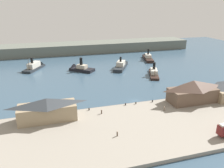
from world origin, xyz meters
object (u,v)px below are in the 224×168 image
(mooring_post_center_west, at_px, (126,104))
(ferry_near_quay, at_px, (122,65))
(ferry_shed_east_terminal, at_px, (193,91))
(ferry_moored_west, at_px, (79,68))
(mooring_post_east, at_px, (89,109))
(ferry_shed_customs_shed, at_px, (47,109))
(mooring_post_west, at_px, (136,103))
(pedestrian_walking_east, at_px, (102,112))
(pedestrian_near_west_shed, at_px, (117,134))
(mooring_post_center_east, at_px, (152,101))
(ferry_departing_north, at_px, (147,57))
(ferry_approaching_east, at_px, (153,72))
(ferry_outer_harbor, at_px, (36,66))
(pedestrian_standing_center, at_px, (164,109))

(mooring_post_center_west, relative_size, ferry_near_quay, 0.04)
(ferry_shed_east_terminal, height_order, ferry_moored_west, ferry_shed_east_terminal)
(ferry_shed_east_terminal, height_order, mooring_post_east, ferry_shed_east_terminal)
(ferry_moored_west, bearing_deg, ferry_shed_east_terminal, -59.59)
(ferry_shed_customs_shed, distance_m, mooring_post_center_west, 30.55)
(ferry_near_quay, bearing_deg, mooring_post_west, -103.19)
(pedestrian_walking_east, xyz_separation_m, pedestrian_near_west_shed, (1.01, -15.97, -0.01))
(mooring_post_west, relative_size, mooring_post_center_east, 1.00)
(ferry_shed_east_terminal, distance_m, pedestrian_walking_east, 38.83)
(ferry_near_quay, distance_m, ferry_departing_north, 30.36)
(mooring_post_center_east, relative_size, ferry_approaching_east, 0.04)
(mooring_post_west, xyz_separation_m, mooring_post_center_east, (7.32, -0.20, 0.00))
(ferry_departing_north, bearing_deg, ferry_shed_customs_shed, -133.39)
(ferry_near_quay, bearing_deg, ferry_shed_customs_shed, -127.67)
(mooring_post_east, bearing_deg, ferry_moored_west, 84.98)
(mooring_post_west, height_order, ferry_approaching_east, ferry_approaching_east)
(ferry_outer_harbor, distance_m, ferry_departing_north, 80.10)
(pedestrian_standing_center, height_order, mooring_post_center_west, pedestrian_standing_center)
(ferry_shed_east_terminal, bearing_deg, ferry_departing_north, 78.18)
(mooring_post_west, height_order, ferry_departing_north, ferry_departing_north)
(pedestrian_standing_center, relative_size, ferry_approaching_east, 0.08)
(mooring_post_east, bearing_deg, pedestrian_standing_center, -16.85)
(pedestrian_walking_east, height_order, ferry_near_quay, ferry_near_quay)
(mooring_post_east, xyz_separation_m, ferry_outer_harbor, (-20.86, 71.95, -0.03))
(ferry_approaching_east, bearing_deg, ferry_outer_harbor, 154.14)
(ferry_moored_west, distance_m, ferry_outer_harbor, 28.91)
(mooring_post_west, distance_m, ferry_outer_harbor, 82.16)
(mooring_post_east, bearing_deg, ferry_approaching_east, 40.25)
(ferry_shed_customs_shed, xyz_separation_m, ferry_departing_north, (74.37, 78.67, -3.85))
(mooring_post_center_west, bearing_deg, pedestrian_walking_east, -157.70)
(pedestrian_walking_east, bearing_deg, mooring_post_east, 132.75)
(ferry_shed_customs_shed, height_order, mooring_post_center_west, ferry_shed_customs_shed)
(ferry_outer_harbor, bearing_deg, ferry_near_quay, -12.86)
(pedestrian_standing_center, height_order, ferry_moored_west, ferry_moored_west)
(pedestrian_walking_east, relative_size, ferry_approaching_east, 0.08)
(mooring_post_west, height_order, mooring_post_center_east, same)
(ferry_outer_harbor, relative_size, ferry_near_quay, 0.88)
(ferry_moored_west, xyz_separation_m, ferry_departing_north, (53.94, 15.99, 0.03))
(pedestrian_walking_east, height_order, pedestrian_near_west_shed, pedestrian_walking_east)
(mooring_post_east, distance_m, mooring_post_west, 19.40)
(mooring_post_west, relative_size, ferry_outer_harbor, 0.04)
(ferry_moored_west, xyz_separation_m, ferry_outer_harbor, (-26.08, 12.48, 0.21))
(ferry_shed_customs_shed, height_order, mooring_post_east, ferry_shed_customs_shed)
(pedestrian_near_west_shed, relative_size, mooring_post_center_east, 1.91)
(ferry_shed_east_terminal, bearing_deg, mooring_post_center_west, 170.96)
(mooring_post_center_east, height_order, ferry_departing_north, ferry_departing_north)
(mooring_post_west, bearing_deg, ferry_near_quay, 76.81)
(mooring_post_west, relative_size, mooring_post_center_west, 1.00)
(mooring_post_east, relative_size, ferry_moored_west, 0.05)
(ferry_shed_customs_shed, distance_m, mooring_post_west, 34.97)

